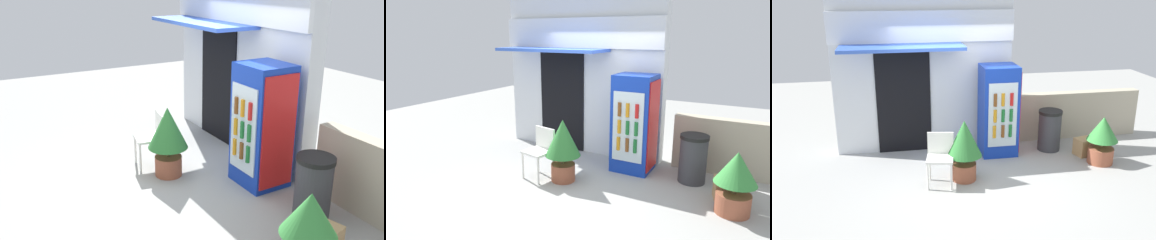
{
  "view_description": "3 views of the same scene",
  "coord_description": "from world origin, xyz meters",
  "views": [
    {
      "loc": [
        4.99,
        -2.59,
        2.85
      ],
      "look_at": [
        0.0,
        0.24,
        0.85
      ],
      "focal_mm": 38.27,
      "sensor_mm": 36.0,
      "label": 1
    },
    {
      "loc": [
        2.77,
        -4.71,
        2.46
      ],
      "look_at": [
        -0.1,
        0.41,
        0.96
      ],
      "focal_mm": 31.68,
      "sensor_mm": 36.0,
      "label": 2
    },
    {
      "loc": [
        -1.28,
        -6.5,
        3.27
      ],
      "look_at": [
        -0.0,
        0.43,
        0.9
      ],
      "focal_mm": 38.77,
      "sensor_mm": 36.0,
      "label": 3
    }
  ],
  "objects": [
    {
      "name": "potted_plant_curbside",
      "position": [
        2.56,
        0.11,
        0.52
      ],
      "size": [
        0.57,
        0.57,
        0.91
      ],
      "color": "#995138",
      "rests_on": "ground"
    },
    {
      "name": "trash_bin",
      "position": [
        1.84,
        0.91,
        0.42
      ],
      "size": [
        0.47,
        0.47,
        0.83
      ],
      "color": "#38383D",
      "rests_on": "ground"
    },
    {
      "name": "ground",
      "position": [
        0.0,
        0.0,
        0.0
      ],
      "size": [
        16.0,
        16.0,
        0.0
      ],
      "primitive_type": "plane",
      "color": "#A3A39E"
    },
    {
      "name": "stone_boundary_wall",
      "position": [
        2.72,
        1.55,
        0.5
      ],
      "size": [
        2.7,
        0.24,
        1.01
      ],
      "primitive_type": "cube",
      "color": "#B7AD93",
      "rests_on": "ground"
    },
    {
      "name": "potted_plant_near_shop",
      "position": [
        -0.1,
        -0.12,
        0.65
      ],
      "size": [
        0.6,
        0.6,
        1.08
      ],
      "color": "#995138",
      "rests_on": "ground"
    },
    {
      "name": "plastic_chair",
      "position": [
        -0.52,
        -0.17,
        0.53
      ],
      "size": [
        0.51,
        0.49,
        0.87
      ],
      "color": "white",
      "rests_on": "ground"
    },
    {
      "name": "storefront_building",
      "position": [
        -0.63,
        1.49,
        1.65
      ],
      "size": [
        3.48,
        1.07,
        3.21
      ],
      "color": "silver",
      "rests_on": "ground"
    },
    {
      "name": "drink_cooler",
      "position": [
        0.78,
        0.93,
        0.88
      ],
      "size": [
        0.71,
        0.69,
        1.77
      ],
      "color": "#1438B2",
      "rests_on": "ground"
    },
    {
      "name": "cardboard_box",
      "position": [
        2.42,
        0.51,
        0.17
      ],
      "size": [
        0.4,
        0.36,
        0.34
      ],
      "primitive_type": "cube",
      "rotation": [
        0.0,
        0.0,
        0.25
      ],
      "color": "tan",
      "rests_on": "ground"
    }
  ]
}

